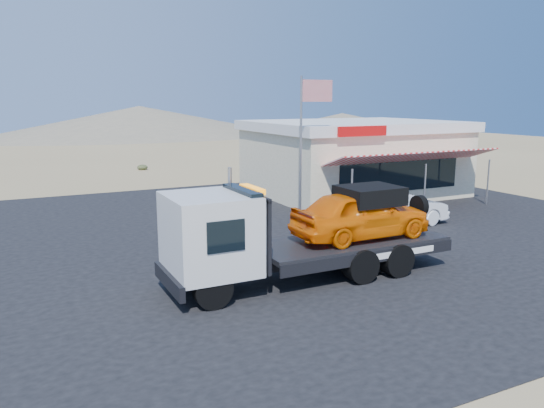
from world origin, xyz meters
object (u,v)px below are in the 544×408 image
object	(u,v)px
tow_truck	(304,228)
jerky_store	(353,157)
white_sedan	(398,209)
flagpole	(306,131)

from	to	relation	value
tow_truck	jerky_store	world-z (taller)	jerky_store
jerky_store	tow_truck	bearing A→B (deg)	-130.20
white_sedan	jerky_store	world-z (taller)	jerky_store
tow_truck	white_sedan	bearing A→B (deg)	30.42
white_sedan	flagpole	xyz separation A→B (m)	(-2.70, 2.86, 3.04)
tow_truck	white_sedan	xyz separation A→B (m)	(6.60, 3.88, -0.77)
tow_truck	white_sedan	size ratio (longest dim) A/B	1.94
white_sedan	jerky_store	size ratio (longest dim) A/B	0.41
white_sedan	flagpole	size ratio (longest dim) A/B	0.72
white_sedan	flagpole	world-z (taller)	flagpole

